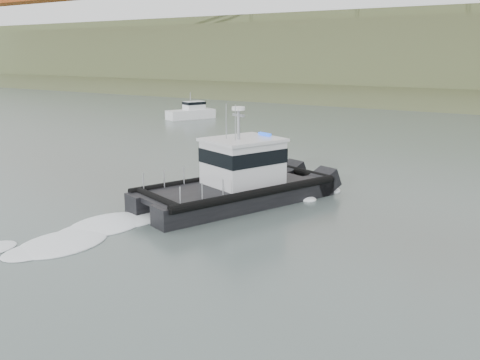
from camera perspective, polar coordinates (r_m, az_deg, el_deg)
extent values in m
plane|color=#52625D|center=(21.14, -18.69, -11.09)|extent=(400.00, 400.00, 0.00)
cube|color=black|center=(32.18, -2.04, -1.15)|extent=(5.22, 11.72, 1.30)
cube|color=black|center=(29.92, 1.20, -2.26)|extent=(5.22, 11.72, 1.30)
cube|color=black|center=(30.59, -1.30, -0.90)|extent=(7.45, 11.14, 0.27)
cube|color=silver|center=(30.92, 0.31, 1.87)|extent=(4.34, 4.74, 2.49)
cube|color=black|center=(30.84, 0.31, 2.68)|extent=(4.43, 4.83, 0.81)
cube|color=silver|center=(30.68, 0.32, 4.31)|extent=(4.62, 5.02, 0.17)
cylinder|color=gray|center=(30.36, -0.17, 5.90)|extent=(0.17, 0.17, 1.95)
cylinder|color=white|center=(30.26, -0.17, 7.63)|extent=(0.76, 0.76, 0.19)
cube|color=white|center=(72.48, -5.28, 6.96)|extent=(4.41, 6.90, 1.31)
cube|color=white|center=(72.65, -4.92, 7.84)|extent=(2.58, 3.08, 1.31)
cube|color=black|center=(72.61, -4.93, 8.19)|extent=(2.65, 3.15, 0.38)
cylinder|color=gray|center=(72.27, -5.32, 8.76)|extent=(0.09, 0.09, 1.31)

